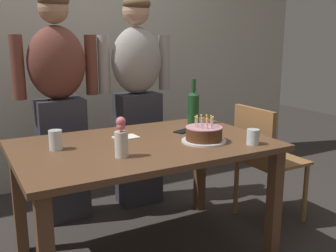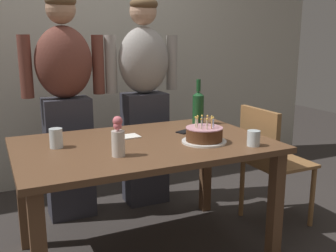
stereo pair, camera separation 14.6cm
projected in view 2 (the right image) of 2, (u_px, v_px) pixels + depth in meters
The scene contains 12 objects.
back_wall at pixel (81, 44), 3.57m from camera, with size 5.20×0.10×2.60m, color beige.
dining_table at pixel (144, 158), 2.34m from camera, with size 1.50×0.96×0.74m.
birthday_cake at pixel (204, 135), 2.31m from camera, with size 0.27×0.27×0.16m.
water_glass_near at pixel (56, 138), 2.19m from camera, with size 0.07×0.07×0.11m, color silver.
water_glass_far at pixel (254, 138), 2.23m from camera, with size 0.07×0.07×0.09m, color silver.
wine_bottle at pixel (198, 107), 2.79m from camera, with size 0.08×0.08×0.33m.
cell_phone at pixel (187, 131), 2.58m from camera, with size 0.14×0.07×0.01m, color black.
napkin_stack at pixel (127, 137), 2.43m from camera, with size 0.15×0.11×0.01m, color white.
flower_vase at pixel (118, 138), 2.02m from camera, with size 0.07×0.07×0.22m.
person_man_bearded at pixel (66, 104), 2.85m from camera, with size 0.61×0.27×1.66m.
person_woman_cardigan at pixel (144, 99), 3.11m from camera, with size 0.61×0.27×1.66m.
dining_chair at pixel (269, 157), 2.79m from camera, with size 0.42×0.42×0.87m.
Camera 2 is at (-0.82, -2.09, 1.35)m, focal length 41.38 mm.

